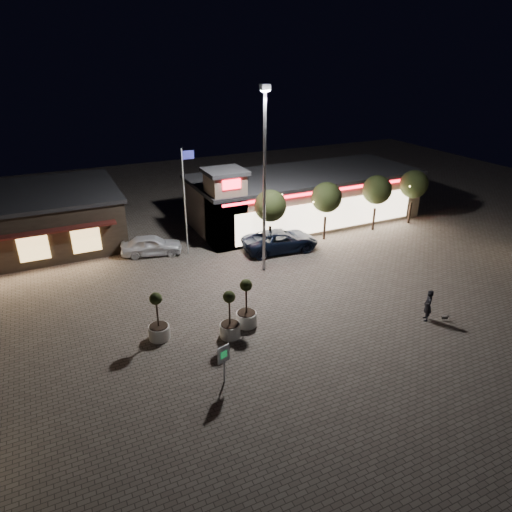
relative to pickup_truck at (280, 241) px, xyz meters
name	(u,v)px	position (x,y,z in m)	size (l,w,h in m)	color
ground	(295,334)	(-4.66, -10.50, -0.82)	(90.00, 90.00, 0.00)	#695E55
retail_building	(301,197)	(4.85, 5.31, 1.39)	(20.40, 8.40, 6.10)	gray
restaurant_building	(9,222)	(-18.66, 9.47, 1.34)	(16.40, 11.00, 4.30)	#382D23
floodlight_pole	(264,172)	(-2.66, -2.50, 6.20)	(0.60, 0.40, 12.38)	gray
flagpole	(185,193)	(-6.56, 2.50, 3.93)	(0.95, 0.10, 8.00)	white
string_tree_a	(270,206)	(-0.66, 0.50, 2.74)	(2.42, 2.42, 4.79)	#332319
string_tree_b	(327,197)	(4.34, 0.50, 2.74)	(2.42, 2.42, 4.79)	#332319
string_tree_c	(377,190)	(9.34, 0.50, 2.74)	(2.42, 2.42, 4.79)	#332319
string_tree_d	(414,184)	(13.34, 0.50, 2.74)	(2.42, 2.42, 4.79)	#332319
pickup_truck	(280,241)	(0.00, 0.00, 0.00)	(2.71, 5.88, 1.63)	black
white_sedan	(151,245)	(-9.19, 3.50, -0.05)	(1.81, 4.51, 1.54)	white
pedestrian	(428,305)	(2.89, -12.43, 0.13)	(0.69, 0.45, 1.90)	black
dog	(446,317)	(3.86, -12.98, -0.56)	(0.47, 0.29, 0.25)	#59514C
planter_left	(158,325)	(-11.48, -7.68, 0.05)	(1.14, 1.14, 2.80)	silver
planter_mid	(230,323)	(-7.95, -9.12, 0.04)	(1.13, 1.13, 2.78)	silver
planter_right	(246,311)	(-6.70, -8.49, 0.08)	(1.18, 1.18, 2.90)	silver
valet_sign	(224,357)	(-9.63, -12.50, 0.60)	(0.65, 0.26, 2.03)	gray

